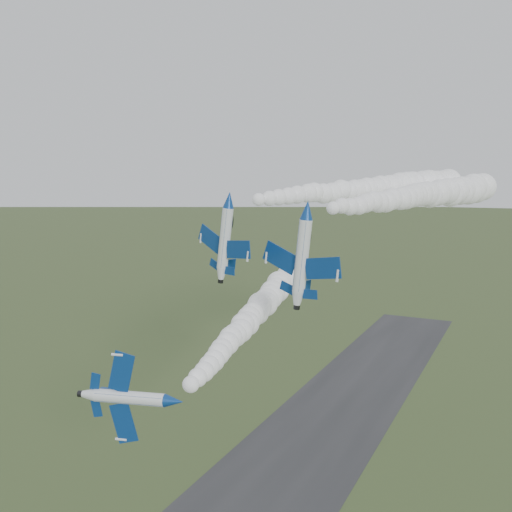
{
  "coord_description": "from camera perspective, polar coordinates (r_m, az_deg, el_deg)",
  "views": [
    {
      "loc": [
        35.92,
        -45.82,
        49.94
      ],
      "look_at": [
        4.97,
        17.35,
        40.33
      ],
      "focal_mm": 40.0,
      "sensor_mm": 36.0,
      "label": 1
    }
  ],
  "objects": [
    {
      "name": "jet_pair_right",
      "position": [
        72.26,
        5.08,
        4.64
      ],
      "size": [
        12.11,
        14.27,
        3.61
      ],
      "rotation": [
        0.0,
        0.11,
        -0.23
      ],
      "color": "white"
    },
    {
      "name": "runway",
      "position": [
        97.63,
        0.7,
        -22.97
      ],
      "size": [
        24.0,
        260.0,
        0.04
      ],
      "primitive_type": "cube",
      "color": "#2B2C2E",
      "rests_on": "ground"
    },
    {
      "name": "smoke_trail_jet_lead",
      "position": [
        85.93,
        -0.17,
        -5.8
      ],
      "size": [
        18.25,
        58.65,
        4.92
      ],
      "primitive_type": null,
      "rotation": [
        0.0,
        0.0,
        0.23
      ],
      "color": "white"
    },
    {
      "name": "smoke_trail_jet_pair_left",
      "position": [
        101.19,
        11.48,
        6.64
      ],
      "size": [
        26.3,
        59.19,
        5.34
      ],
      "primitive_type": null,
      "rotation": [
        0.0,
        0.0,
        -0.36
      ],
      "color": "white"
    },
    {
      "name": "jet_lead",
      "position": [
        57.13,
        -8.2,
        -14.22
      ],
      "size": [
        3.74,
        11.07,
        9.22
      ],
      "rotation": [
        0.0,
        1.56,
        0.23
      ],
      "color": "white"
    },
    {
      "name": "smoke_trail_jet_pair_right",
      "position": [
        104.71,
        16.46,
        5.82
      ],
      "size": [
        20.74,
        66.22,
        5.89
      ],
      "primitive_type": null,
      "rotation": [
        0.0,
        0.0,
        -0.23
      ],
      "color": "white"
    },
    {
      "name": "jet_pair_left",
      "position": [
        75.5,
        -2.77,
        5.67
      ],
      "size": [
        10.51,
        12.28,
        3.42
      ],
      "rotation": [
        0.0,
        0.17,
        -0.36
      ],
      "color": "white"
    }
  ]
}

